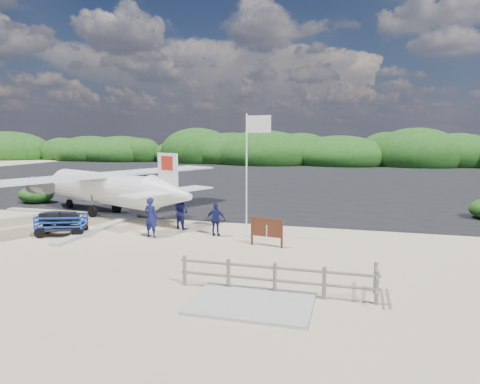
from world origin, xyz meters
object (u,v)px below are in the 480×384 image
object	(u,v)px
crew_b	(181,212)
aircraft_large	(365,196)
baggage_cart	(62,235)
crew_a	(151,217)
flagpole	(246,238)
signboard	(267,246)
crew_c	(216,219)

from	to	relation	value
crew_b	aircraft_large	world-z (taller)	aircraft_large
baggage_cart	crew_a	world-z (taller)	crew_a
baggage_cart	flagpole	xyz separation A→B (m)	(8.86, 1.88, 0.00)
signboard	aircraft_large	world-z (taller)	aircraft_large
crew_b	aircraft_large	xyz separation A→B (m)	(9.51, 15.29, -0.92)
crew_b	crew_a	bearing A→B (deg)	91.97
crew_c	aircraft_large	size ratio (longest dim) A/B	0.10
baggage_cart	aircraft_large	size ratio (longest dim) A/B	0.14
flagpole	crew_b	world-z (taller)	flagpole
crew_a	crew_b	distance (m)	2.18
signboard	crew_a	bearing A→B (deg)	-174.34
flagpole	aircraft_large	world-z (taller)	flagpole
signboard	crew_b	world-z (taller)	crew_b
baggage_cart	signboard	xyz separation A→B (m)	(10.11, 0.63, 0.00)
signboard	crew_c	xyz separation A→B (m)	(-2.78, 1.26, 0.82)
crew_b	signboard	bearing A→B (deg)	175.10
crew_c	crew_b	bearing A→B (deg)	-27.39
baggage_cart	crew_a	distance (m)	4.56
crew_c	aircraft_large	xyz separation A→B (m)	(7.22, 16.36, -0.82)
signboard	crew_c	size ratio (longest dim) A/B	0.96
signboard	flagpole	bearing A→B (deg)	143.04
crew_c	baggage_cart	bearing A→B (deg)	12.00
baggage_cart	aircraft_large	xyz separation A→B (m)	(14.55, 18.25, 0.00)
crew_a	aircraft_large	distance (m)	20.15
flagpole	crew_c	size ratio (longest dim) A/B	3.57
signboard	baggage_cart	bearing A→B (deg)	-168.27
signboard	crew_b	xyz separation A→B (m)	(-5.07, 2.33, 0.92)
flagpole	aircraft_large	size ratio (longest dim) A/B	0.35
flagpole	crew_a	bearing A→B (deg)	-167.44
flagpole	baggage_cart	bearing A→B (deg)	-168.02
aircraft_large	signboard	bearing A→B (deg)	99.57
flagpole	crew_c	xyz separation A→B (m)	(-1.53, 0.01, 0.82)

